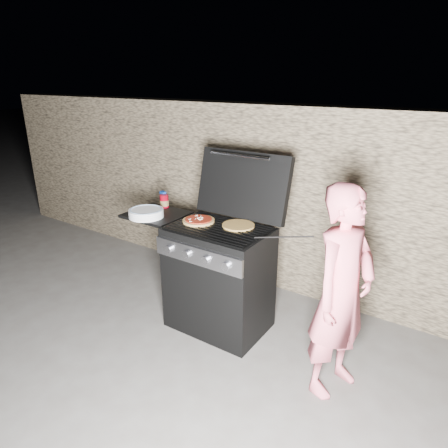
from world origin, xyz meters
The scene contains 10 objects.
ground centered at (0.00, 0.00, 0.00)m, with size 50.00×50.00×0.00m, color #4B4641.
stone_wall centered at (0.00, 1.05, 0.90)m, with size 8.00×0.35×1.80m, color #877458.
gas_grill centered at (-0.25, 0.00, 0.46)m, with size 1.34×0.79×0.91m, color black, non-canonical shape.
pizza_topped centered at (-0.21, 0.02, 0.93)m, with size 0.26×0.26×0.03m, color #B2764F, non-canonical shape.
pizza_plain centered at (0.11, 0.11, 0.92)m, with size 0.26×0.26×0.01m, color #DBAB54.
sauce_jar centered at (-0.73, 0.17, 0.96)m, with size 0.08×0.08×0.12m, color maroon.
blue_carton centered at (-0.78, 0.21, 0.97)m, with size 0.06×0.04×0.13m, color navy.
plate_stack centered at (-0.67, -0.12, 0.94)m, with size 0.30×0.30×0.07m, color white.
person centered at (1.06, -0.14, 0.73)m, with size 0.53×0.35×1.45m, color #E96679.
tongs centered at (0.56, 0.00, 0.95)m, with size 0.01×0.01×0.44m, color black.
Camera 1 is at (1.68, -2.44, 2.04)m, focal length 32.00 mm.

